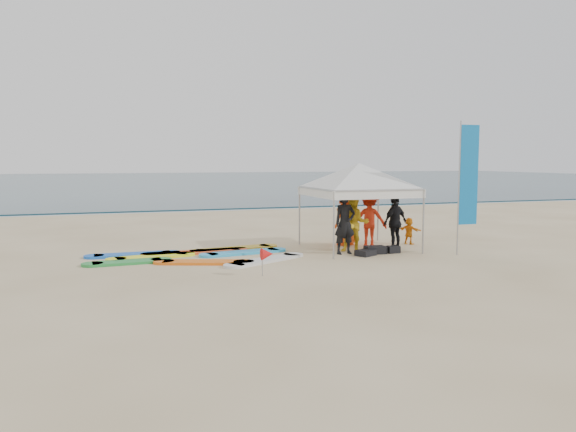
% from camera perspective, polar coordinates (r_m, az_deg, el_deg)
% --- Properties ---
extents(ground, '(120.00, 120.00, 0.00)m').
position_cam_1_polar(ground, '(12.10, 2.35, -6.89)').
color(ground, beige).
rests_on(ground, ground).
extents(ocean, '(160.00, 84.00, 0.08)m').
position_cam_1_polar(ocean, '(71.21, -15.03, 3.44)').
color(ocean, '#0C2633').
rests_on(ocean, ground).
extents(shoreline_foam, '(160.00, 1.20, 0.01)m').
position_cam_1_polar(shoreline_foam, '(29.66, -10.19, 0.53)').
color(shoreline_foam, silver).
rests_on(shoreline_foam, ground).
extents(person_black_a, '(0.67, 0.46, 1.74)m').
position_cam_1_polar(person_black_a, '(15.81, 5.80, -0.73)').
color(person_black_a, black).
rests_on(person_black_a, ground).
extents(person_yellow, '(0.96, 0.86, 1.65)m').
position_cam_1_polar(person_yellow, '(16.16, 6.81, -0.77)').
color(person_yellow, gold).
rests_on(person_yellow, ground).
extents(person_orange_a, '(1.23, 1.01, 1.66)m').
position_cam_1_polar(person_orange_a, '(17.37, 8.26, -0.32)').
color(person_orange_a, red).
rests_on(person_orange_a, ground).
extents(person_black_b, '(1.01, 0.70, 1.60)m').
position_cam_1_polar(person_black_b, '(16.92, 10.82, -0.63)').
color(person_black_b, black).
rests_on(person_black_b, ground).
extents(person_orange_b, '(1.03, 0.89, 1.78)m').
position_cam_1_polar(person_orange_b, '(17.44, 5.99, -0.07)').
color(person_orange_b, '#FC5416').
rests_on(person_orange_b, ground).
extents(person_seated, '(0.58, 0.80, 0.84)m').
position_cam_1_polar(person_seated, '(18.02, 12.20, -1.49)').
color(person_seated, orange).
rests_on(person_seated, ground).
extents(canopy_tent, '(3.86, 3.86, 2.91)m').
position_cam_1_polar(canopy_tent, '(16.64, 7.22, 5.30)').
color(canopy_tent, '#A5A5A8').
rests_on(canopy_tent, ground).
extents(feather_flag, '(0.62, 0.04, 3.71)m').
position_cam_1_polar(feather_flag, '(16.34, 17.80, 3.84)').
color(feather_flag, '#A5A5A8').
rests_on(feather_flag, ground).
extents(marker_pennant, '(0.28, 0.28, 0.64)m').
position_cam_1_polar(marker_pennant, '(12.84, -2.12, -3.90)').
color(marker_pennant, '#A5A5A8').
rests_on(marker_pennant, ground).
extents(gear_pile, '(1.44, 0.77, 0.22)m').
position_cam_1_polar(gear_pile, '(16.00, 8.95, -3.50)').
color(gear_pile, black).
rests_on(gear_pile, ground).
extents(surfboard_spread, '(5.37, 3.31, 0.07)m').
position_cam_1_polar(surfboard_spread, '(15.54, -9.17, -4.00)').
color(surfboard_spread, orange).
rests_on(surfboard_spread, ground).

